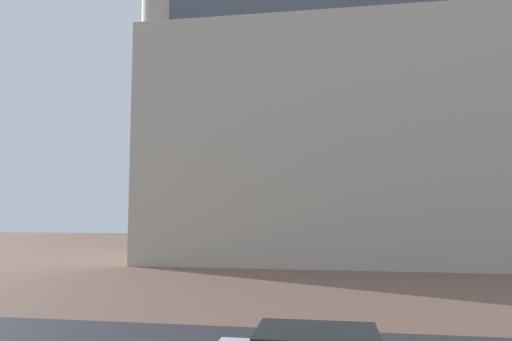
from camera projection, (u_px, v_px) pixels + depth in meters
landmark_building at (345, 126)px, 35.35m from camera, size 29.78×13.02×35.67m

